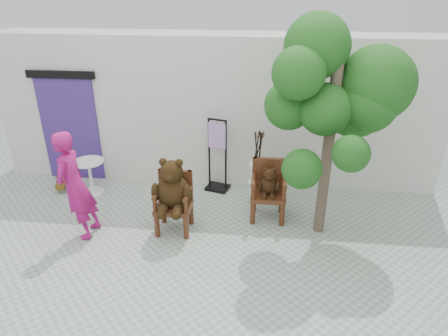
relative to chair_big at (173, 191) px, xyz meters
name	(u,v)px	position (x,y,z in m)	size (l,w,h in m)	color
ground_plane	(191,260)	(0.44, -0.79, -0.75)	(60.00, 60.00, 0.00)	#9EA997
back_wall	(216,108)	(0.44, 2.31, 0.75)	(9.00, 1.00, 3.00)	silver
doorway	(70,126)	(-2.56, 1.78, 0.41)	(1.40, 0.11, 2.33)	#412776
chair_big	(173,191)	(0.00, 0.00, 0.00)	(0.67, 0.71, 1.35)	#3D1C0D
chair_small	(269,186)	(1.58, 0.62, -0.13)	(0.61, 0.56, 1.07)	#3D1C0D
person	(75,186)	(-1.54, -0.28, 0.16)	(0.66, 0.44, 1.82)	#A51466
cafe_table	(90,173)	(-1.96, 1.12, -0.31)	(0.60, 0.60, 0.70)	white
display_stand	(217,163)	(0.55, 1.55, -0.17)	(0.53, 0.46, 1.51)	black
stool_bucket	(257,172)	(1.35, 1.12, -0.11)	(0.32, 0.32, 1.45)	white
tree	(343,93)	(2.62, 0.39, 1.63)	(2.25, 1.76, 3.54)	#443429
potted_plant	(63,181)	(-2.58, 1.15, -0.54)	(0.38, 0.33, 0.42)	#113E11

